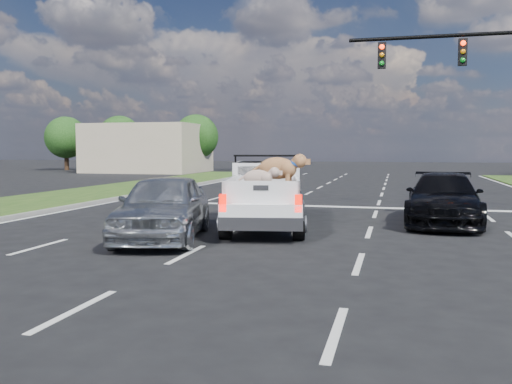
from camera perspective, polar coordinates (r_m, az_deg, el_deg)
ground at (r=10.80m, az=1.39°, el=-7.06°), size 160.00×160.00×0.00m
road_markings at (r=17.17m, az=6.40°, el=-2.71°), size 17.75×60.00×0.01m
curb_left at (r=20.03m, az=-20.43°, el=-1.74°), size 0.15×60.00×0.14m
building_left at (r=51.43m, az=-11.29°, el=4.53°), size 10.00×8.00×4.40m
tree_far_a at (r=58.17m, az=-19.37°, el=5.43°), size 4.20×4.20×5.40m
tree_far_b at (r=55.06m, az=-14.16°, el=5.61°), size 4.20×4.20×5.40m
tree_far_c at (r=51.70m, az=-6.32°, el=5.79°), size 4.20×4.20×5.40m
pickup_truck at (r=14.99m, az=1.13°, el=-0.09°), size 2.90×5.63×2.01m
silver_sedan at (r=13.24m, az=-9.71°, el=-1.49°), size 2.87×4.96×1.59m
black_coupe at (r=16.61m, az=19.13°, el=-0.66°), size 2.36×5.17×1.47m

